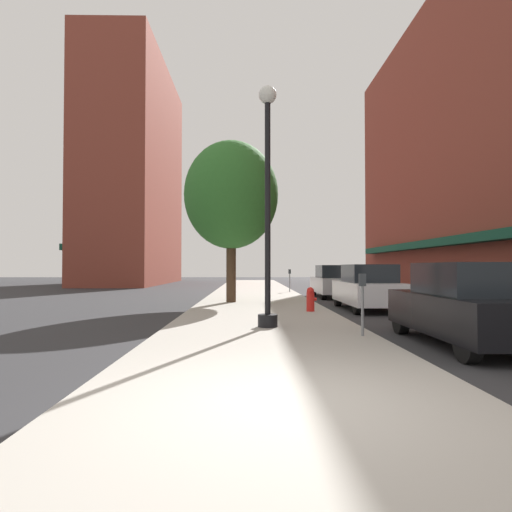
{
  "coord_description": "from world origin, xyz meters",
  "views": [
    {
      "loc": [
        -0.36,
        -4.84,
        1.58
      ],
      "look_at": [
        0.06,
        19.7,
        2.17
      ],
      "focal_mm": 31.32,
      "sensor_mm": 36.0,
      "label": 1
    }
  ],
  "objects_px": {
    "fire_hydrant": "(311,299)",
    "car_black": "(468,305)",
    "car_silver": "(333,282)",
    "lamppost": "(268,200)",
    "car_white": "(368,288)",
    "tree_near": "(231,195)",
    "parking_meter_far": "(362,296)",
    "parking_meter_near": "(290,277)"
  },
  "relations": [
    {
      "from": "fire_hydrant",
      "to": "car_black",
      "type": "xyz_separation_m",
      "value": [
        2.33,
        -5.77,
        0.29
      ]
    },
    {
      "from": "car_silver",
      "to": "lamppost",
      "type": "bearing_deg",
      "value": -108.44
    },
    {
      "from": "car_silver",
      "to": "car_white",
      "type": "bearing_deg",
      "value": -90.44
    },
    {
      "from": "car_black",
      "to": "tree_near",
      "type": "bearing_deg",
      "value": 117.72
    },
    {
      "from": "tree_near",
      "to": "car_black",
      "type": "relative_size",
      "value": 1.55
    },
    {
      "from": "fire_hydrant",
      "to": "car_silver",
      "type": "distance_m",
      "value": 8.56
    },
    {
      "from": "parking_meter_far",
      "to": "lamppost",
      "type": "bearing_deg",
      "value": 143.24
    },
    {
      "from": "car_silver",
      "to": "parking_meter_near",
      "type": "bearing_deg",
      "value": 120.6
    },
    {
      "from": "car_white",
      "to": "car_silver",
      "type": "xyz_separation_m",
      "value": [
        0.0,
        6.61,
        0.0
      ]
    },
    {
      "from": "parking_meter_far",
      "to": "tree_near",
      "type": "xyz_separation_m",
      "value": [
        -3.13,
        9.08,
        3.59
      ]
    },
    {
      "from": "lamppost",
      "to": "car_black",
      "type": "relative_size",
      "value": 1.37
    },
    {
      "from": "fire_hydrant",
      "to": "parking_meter_near",
      "type": "xyz_separation_m",
      "value": [
        0.38,
        11.48,
        0.43
      ]
    },
    {
      "from": "fire_hydrant",
      "to": "parking_meter_far",
      "type": "height_order",
      "value": "parking_meter_far"
    },
    {
      "from": "tree_near",
      "to": "car_silver",
      "type": "bearing_deg",
      "value": 40.52
    },
    {
      "from": "lamppost",
      "to": "tree_near",
      "type": "bearing_deg",
      "value": 98.83
    },
    {
      "from": "parking_meter_far",
      "to": "car_white",
      "type": "distance_m",
      "value": 7.09
    },
    {
      "from": "car_white",
      "to": "car_silver",
      "type": "bearing_deg",
      "value": 91.88
    },
    {
      "from": "car_black",
      "to": "car_white",
      "type": "xyz_separation_m",
      "value": [
        0.0,
        7.4,
        0.0
      ]
    },
    {
      "from": "fire_hydrant",
      "to": "car_black",
      "type": "distance_m",
      "value": 6.23
    },
    {
      "from": "parking_meter_far",
      "to": "car_silver",
      "type": "distance_m",
      "value": 13.56
    },
    {
      "from": "lamppost",
      "to": "car_silver",
      "type": "bearing_deg",
      "value": 72.0
    },
    {
      "from": "lamppost",
      "to": "car_black",
      "type": "bearing_deg",
      "value": -27.59
    },
    {
      "from": "fire_hydrant",
      "to": "car_black",
      "type": "relative_size",
      "value": 0.18
    },
    {
      "from": "parking_meter_far",
      "to": "car_silver",
      "type": "height_order",
      "value": "car_silver"
    },
    {
      "from": "parking_meter_near",
      "to": "car_white",
      "type": "height_order",
      "value": "car_white"
    },
    {
      "from": "parking_meter_far",
      "to": "car_black",
      "type": "distance_m",
      "value": 2.04
    },
    {
      "from": "fire_hydrant",
      "to": "car_silver",
      "type": "relative_size",
      "value": 0.18
    },
    {
      "from": "car_white",
      "to": "car_silver",
      "type": "distance_m",
      "value": 6.61
    },
    {
      "from": "parking_meter_near",
      "to": "tree_near",
      "type": "bearing_deg",
      "value": -112.42
    },
    {
      "from": "tree_near",
      "to": "parking_meter_far",
      "type": "bearing_deg",
      "value": -71.01
    },
    {
      "from": "parking_meter_far",
      "to": "car_black",
      "type": "height_order",
      "value": "car_black"
    },
    {
      "from": "parking_meter_near",
      "to": "lamppost",
      "type": "bearing_deg",
      "value": -97.27
    },
    {
      "from": "tree_near",
      "to": "parking_meter_near",
      "type": "bearing_deg",
      "value": 67.58
    },
    {
      "from": "lamppost",
      "to": "car_black",
      "type": "height_order",
      "value": "lamppost"
    },
    {
      "from": "fire_hydrant",
      "to": "car_white",
      "type": "distance_m",
      "value": 2.86
    },
    {
      "from": "lamppost",
      "to": "fire_hydrant",
      "type": "distance_m",
      "value": 4.86
    },
    {
      "from": "parking_meter_far",
      "to": "tree_near",
      "type": "distance_m",
      "value": 10.25
    },
    {
      "from": "car_black",
      "to": "lamppost",
      "type": "bearing_deg",
      "value": 152.42
    },
    {
      "from": "fire_hydrant",
      "to": "car_white",
      "type": "xyz_separation_m",
      "value": [
        2.33,
        1.63,
        0.29
      ]
    },
    {
      "from": "fire_hydrant",
      "to": "lamppost",
      "type": "bearing_deg",
      "value": -112.7
    },
    {
      "from": "parking_meter_near",
      "to": "car_white",
      "type": "xyz_separation_m",
      "value": [
        1.95,
        -9.85,
        -0.14
      ]
    },
    {
      "from": "lamppost",
      "to": "tree_near",
      "type": "relative_size",
      "value": 0.88
    }
  ]
}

